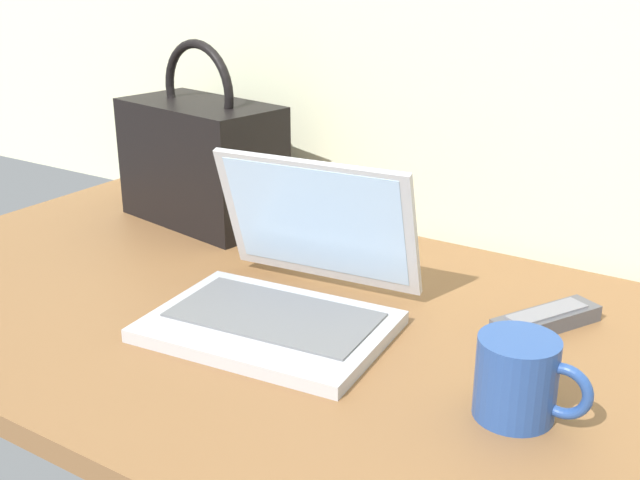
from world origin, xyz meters
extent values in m
cube|color=brown|center=(0.00, 0.00, 0.01)|extent=(1.60, 0.76, 0.03)
cube|color=#B2B5BA|center=(-0.08, -0.06, 0.04)|extent=(0.33, 0.25, 0.02)
cube|color=slate|center=(-0.08, -0.05, 0.05)|extent=(0.28, 0.17, 0.00)
cube|color=#B2B5BA|center=(-0.10, 0.08, 0.14)|extent=(0.31, 0.10, 0.19)
cube|color=#A5C6EA|center=(-0.10, 0.07, 0.14)|extent=(0.27, 0.08, 0.17)
cylinder|color=#26478C|center=(0.26, -0.07, 0.08)|extent=(0.09, 0.09, 0.09)
torus|color=#26478C|center=(0.31, -0.07, 0.08)|extent=(0.06, 0.01, 0.06)
cylinder|color=brown|center=(0.26, -0.07, 0.12)|extent=(0.08, 0.08, 0.00)
cube|color=#4C4C51|center=(0.22, 0.15, 0.04)|extent=(0.12, 0.16, 0.02)
cube|color=slate|center=(0.22, 0.15, 0.05)|extent=(0.08, 0.12, 0.00)
cube|color=black|center=(-0.46, 0.25, 0.14)|extent=(0.32, 0.21, 0.22)
torus|color=black|center=(-0.46, 0.25, 0.27)|extent=(0.18, 0.05, 0.18)
camera|label=1|loc=(0.48, -0.80, 0.51)|focal=43.86mm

